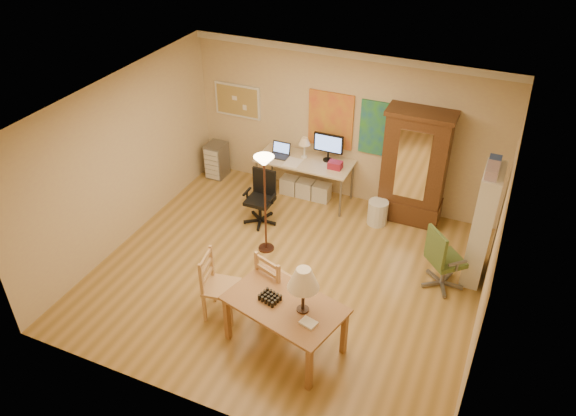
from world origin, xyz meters
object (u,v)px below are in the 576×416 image
at_px(office_chair_black, 261,209).
at_px(office_chair_green, 442,271).
at_px(dining_table, 291,297).
at_px(armoire, 413,174).
at_px(computer_desk, 307,175).
at_px(bookshelf, 482,226).

xyz_separation_m(office_chair_black, office_chair_green, (3.12, -0.43, 0.02)).
distance_m(office_chair_black, office_chair_green, 3.15).
height_order(dining_table, office_chair_black, dining_table).
bearing_deg(armoire, office_chair_green, -61.19).
bearing_deg(computer_desk, bookshelf, -18.04).
distance_m(computer_desk, office_chair_black, 1.13).
xyz_separation_m(dining_table, office_chair_black, (-1.60, 2.40, -0.61)).
xyz_separation_m(computer_desk, office_chair_green, (2.70, -1.46, -0.20)).
height_order(office_chair_black, office_chair_green, office_chair_green).
height_order(dining_table, computer_desk, dining_table).
height_order(computer_desk, armoire, armoire).
bearing_deg(office_chair_black, computer_desk, 67.79).
relative_size(office_chair_green, armoire, 0.51).
bearing_deg(office_chair_black, armoire, 26.01).
bearing_deg(office_chair_green, office_chair_black, 172.14).
distance_m(computer_desk, armoire, 1.90).
xyz_separation_m(office_chair_black, bookshelf, (3.51, 0.02, 0.64)).
distance_m(office_chair_green, bookshelf, 0.86).
relative_size(dining_table, computer_desk, 0.96).
bearing_deg(armoire, bookshelf, -41.27).
relative_size(computer_desk, office_chair_green, 1.68).
distance_m(dining_table, office_chair_green, 2.56).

